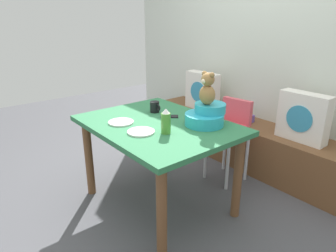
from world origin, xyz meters
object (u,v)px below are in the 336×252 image
(dining_table, at_px, (158,135))
(cell_phone, at_px, (169,116))
(pillow_floral_right, at_px, (303,117))
(coffee_mug, at_px, (155,107))
(pillow_floral_left, at_px, (202,91))
(book_stack, at_px, (243,118))
(infant_seat_teal, at_px, (206,116))
(dinner_plate_far, at_px, (121,122))
(highchair, at_px, (229,129))
(ketchup_bottle, at_px, (166,122))
(teddy_bear, at_px, (207,89))
(dinner_plate_near, at_px, (141,132))

(dining_table, distance_m, cell_phone, 0.20)
(dining_table, bearing_deg, pillow_floral_right, 64.72)
(coffee_mug, distance_m, cell_phone, 0.19)
(pillow_floral_right, relative_size, cell_phone, 3.06)
(pillow_floral_left, height_order, book_stack, pillow_floral_left)
(infant_seat_teal, distance_m, dinner_plate_far, 0.67)
(highchair, bearing_deg, cell_phone, -101.98)
(book_stack, xyz_separation_m, coffee_mug, (-0.14, -1.07, 0.29))
(cell_phone, bearing_deg, ketchup_bottle, 175.11)
(book_stack, distance_m, infant_seat_teal, 1.06)
(teddy_bear, distance_m, dinner_plate_near, 0.59)
(coffee_mug, bearing_deg, infant_seat_teal, 13.56)
(pillow_floral_right, height_order, coffee_mug, pillow_floral_right)
(teddy_bear, relative_size, coffee_mug, 2.08)
(pillow_floral_left, height_order, dinner_plate_near, pillow_floral_left)
(pillow_floral_right, xyz_separation_m, cell_phone, (-0.62, -1.03, 0.06))
(infant_seat_teal, xyz_separation_m, teddy_bear, (0.00, -0.00, 0.21))
(pillow_floral_right, xyz_separation_m, infant_seat_teal, (-0.30, -0.93, 0.13))
(dining_table, bearing_deg, teddy_bear, 45.51)
(cell_phone, bearing_deg, pillow_floral_left, -19.74)
(infant_seat_teal, bearing_deg, dining_table, -134.43)
(dinner_plate_far, bearing_deg, dinner_plate_near, 0.95)
(pillow_floral_left, relative_size, highchair, 0.56)
(pillow_floral_left, xyz_separation_m, highchair, (0.77, -0.42, -0.16))
(ketchup_bottle, xyz_separation_m, cell_phone, (-0.27, 0.25, -0.08))
(pillow_floral_right, height_order, cell_phone, pillow_floral_right)
(dinner_plate_far, bearing_deg, book_stack, 86.61)
(pillow_floral_right, distance_m, teddy_bear, 1.03)
(pillow_floral_right, height_order, dining_table, pillow_floral_right)
(coffee_mug, distance_m, dinner_plate_near, 0.49)
(dinner_plate_near, bearing_deg, coffee_mug, 131.48)
(teddy_bear, bearing_deg, infant_seat_teal, 90.00)
(dining_table, relative_size, infant_seat_teal, 3.71)
(dinner_plate_near, bearing_deg, pillow_floral_left, 119.07)
(cell_phone, bearing_deg, dinner_plate_near, 149.10)
(teddy_bear, bearing_deg, pillow_floral_left, 135.98)
(dining_table, distance_m, infant_seat_teal, 0.41)
(book_stack, bearing_deg, teddy_bear, -69.31)
(book_stack, relative_size, dinner_plate_near, 1.00)
(infant_seat_teal, distance_m, cell_phone, 0.34)
(pillow_floral_right, distance_m, cell_phone, 1.21)
(coffee_mug, bearing_deg, pillow_floral_left, 113.77)
(book_stack, distance_m, coffee_mug, 1.12)
(teddy_bear, bearing_deg, ketchup_bottle, -97.94)
(book_stack, relative_size, teddy_bear, 0.80)
(infant_seat_teal, bearing_deg, dinner_plate_near, -109.44)
(coffee_mug, height_order, dinner_plate_near, coffee_mug)
(ketchup_bottle, bearing_deg, coffee_mug, 152.16)
(pillow_floral_left, bearing_deg, cell_phone, -58.12)
(ketchup_bottle, height_order, dinner_plate_near, ketchup_bottle)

